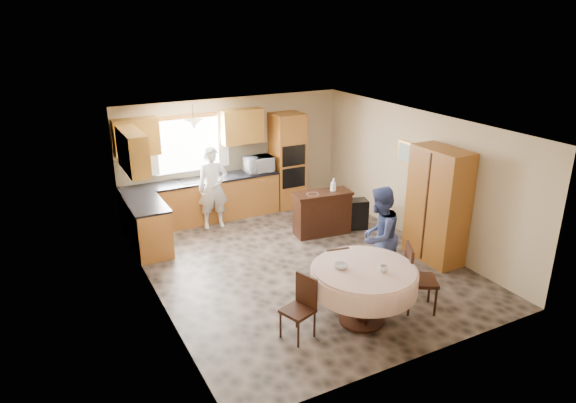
% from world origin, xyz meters
% --- Properties ---
extents(floor, '(5.00, 6.00, 0.01)m').
position_xyz_m(floor, '(0.00, 0.00, 0.00)').
color(floor, brown).
rests_on(floor, ground).
extents(ceiling, '(5.00, 6.00, 0.01)m').
position_xyz_m(ceiling, '(0.00, 0.00, 2.50)').
color(ceiling, white).
rests_on(ceiling, wall_back).
extents(wall_back, '(5.00, 0.02, 2.50)m').
position_xyz_m(wall_back, '(0.00, 3.00, 1.25)').
color(wall_back, tan).
rests_on(wall_back, floor).
extents(wall_front, '(5.00, 0.02, 2.50)m').
position_xyz_m(wall_front, '(0.00, -3.00, 1.25)').
color(wall_front, tan).
rests_on(wall_front, floor).
extents(wall_left, '(0.02, 6.00, 2.50)m').
position_xyz_m(wall_left, '(-2.50, 0.00, 1.25)').
color(wall_left, tan).
rests_on(wall_left, floor).
extents(wall_right, '(0.02, 6.00, 2.50)m').
position_xyz_m(wall_right, '(2.50, 0.00, 1.25)').
color(wall_right, tan).
rests_on(wall_right, floor).
extents(window, '(1.40, 0.03, 1.10)m').
position_xyz_m(window, '(-1.00, 2.98, 1.60)').
color(window, white).
rests_on(window, wall_back).
extents(curtain_left, '(0.22, 0.02, 1.15)m').
position_xyz_m(curtain_left, '(-1.75, 2.93, 1.65)').
color(curtain_left, white).
rests_on(curtain_left, wall_back).
extents(curtain_right, '(0.22, 0.02, 1.15)m').
position_xyz_m(curtain_right, '(-0.25, 2.93, 1.65)').
color(curtain_right, white).
rests_on(curtain_right, wall_back).
extents(base_cab_back, '(3.30, 0.60, 0.88)m').
position_xyz_m(base_cab_back, '(-0.85, 2.70, 0.44)').
color(base_cab_back, '#BF7532').
rests_on(base_cab_back, floor).
extents(counter_back, '(3.30, 0.64, 0.04)m').
position_xyz_m(counter_back, '(-0.85, 2.70, 0.90)').
color(counter_back, black).
rests_on(counter_back, base_cab_back).
extents(base_cab_left, '(0.60, 1.20, 0.88)m').
position_xyz_m(base_cab_left, '(-2.20, 1.80, 0.44)').
color(base_cab_left, '#BF7532').
rests_on(base_cab_left, floor).
extents(counter_left, '(0.64, 1.20, 0.04)m').
position_xyz_m(counter_left, '(-2.20, 1.80, 0.90)').
color(counter_left, black).
rests_on(counter_left, base_cab_left).
extents(backsplash, '(3.30, 0.02, 0.55)m').
position_xyz_m(backsplash, '(-0.85, 2.99, 1.18)').
color(backsplash, tan).
rests_on(backsplash, wall_back).
extents(wall_cab_left, '(0.85, 0.33, 0.72)m').
position_xyz_m(wall_cab_left, '(-2.05, 2.83, 1.91)').
color(wall_cab_left, '#BE8A2F').
rests_on(wall_cab_left, wall_back).
extents(wall_cab_right, '(0.90, 0.33, 0.72)m').
position_xyz_m(wall_cab_right, '(0.15, 2.83, 1.91)').
color(wall_cab_right, '#BE8A2F').
rests_on(wall_cab_right, wall_back).
extents(wall_cab_side, '(0.33, 1.20, 0.72)m').
position_xyz_m(wall_cab_side, '(-2.33, 1.80, 1.91)').
color(wall_cab_side, '#BE8A2F').
rests_on(wall_cab_side, wall_left).
extents(oven_tower, '(0.66, 0.62, 2.12)m').
position_xyz_m(oven_tower, '(1.15, 2.69, 1.06)').
color(oven_tower, '#BF7532').
rests_on(oven_tower, floor).
extents(oven_upper, '(0.56, 0.01, 0.45)m').
position_xyz_m(oven_upper, '(1.15, 2.38, 1.25)').
color(oven_upper, black).
rests_on(oven_upper, oven_tower).
extents(oven_lower, '(0.56, 0.01, 0.45)m').
position_xyz_m(oven_lower, '(1.15, 2.38, 0.75)').
color(oven_lower, black).
rests_on(oven_lower, oven_tower).
extents(pendant, '(0.36, 0.36, 0.18)m').
position_xyz_m(pendant, '(-1.00, 2.50, 2.12)').
color(pendant, beige).
rests_on(pendant, ceiling).
extents(sideboard, '(1.19, 0.61, 0.82)m').
position_xyz_m(sideboard, '(1.02, 0.95, 0.41)').
color(sideboard, '#3B1C10').
rests_on(sideboard, floor).
extents(space_heater, '(0.52, 0.43, 0.61)m').
position_xyz_m(space_heater, '(1.78, 0.87, 0.31)').
color(space_heater, black).
rests_on(space_heater, floor).
extents(cupboard, '(0.53, 1.06, 2.03)m').
position_xyz_m(cupboard, '(2.22, -0.91, 1.01)').
color(cupboard, '#BF7532').
rests_on(cupboard, floor).
extents(dining_table, '(1.49, 1.49, 0.85)m').
position_xyz_m(dining_table, '(-0.08, -1.97, 0.67)').
color(dining_table, '#3B1C10').
rests_on(dining_table, floor).
extents(chair_left, '(0.48, 0.48, 0.88)m').
position_xyz_m(chair_left, '(-1.02, -1.86, 0.49)').
color(chair_left, '#3B1C10').
rests_on(chair_left, floor).
extents(chair_back, '(0.43, 0.43, 0.87)m').
position_xyz_m(chair_back, '(-0.08, -1.22, 0.48)').
color(chair_back, '#3B1C10').
rests_on(chair_back, floor).
extents(chair_right, '(0.60, 0.60, 1.02)m').
position_xyz_m(chair_right, '(0.78, -2.06, 0.57)').
color(chair_right, '#3B1C10').
rests_on(chair_right, floor).
extents(framed_picture, '(0.06, 0.54, 0.44)m').
position_xyz_m(framed_picture, '(2.47, 0.26, 1.64)').
color(framed_picture, gold).
rests_on(framed_picture, wall_right).
extents(microwave, '(0.60, 0.42, 0.33)m').
position_xyz_m(microwave, '(0.43, 2.65, 1.08)').
color(microwave, silver).
rests_on(microwave, counter_back).
extents(person_sink, '(0.66, 0.48, 1.69)m').
position_xyz_m(person_sink, '(-0.75, 2.29, 0.84)').
color(person_sink, silver).
rests_on(person_sink, floor).
extents(person_dining, '(0.99, 0.91, 1.64)m').
position_xyz_m(person_dining, '(0.77, -1.17, 0.82)').
color(person_dining, navy).
rests_on(person_dining, floor).
extents(bowl_sideboard, '(0.28, 0.28, 0.06)m').
position_xyz_m(bowl_sideboard, '(0.80, 0.95, 0.84)').
color(bowl_sideboard, '#B2B2B2').
rests_on(bowl_sideboard, sideboard).
extents(bottle_sideboard, '(0.13, 0.13, 0.30)m').
position_xyz_m(bottle_sideboard, '(1.26, 0.95, 0.97)').
color(bottle_sideboard, silver).
rests_on(bottle_sideboard, sideboard).
extents(cup_table, '(0.12, 0.12, 0.09)m').
position_xyz_m(cup_table, '(0.07, -2.19, 0.90)').
color(cup_table, '#B2B2B2').
rests_on(cup_table, dining_table).
extents(bowl_table, '(0.24, 0.24, 0.06)m').
position_xyz_m(bowl_table, '(-0.38, -1.82, 0.88)').
color(bowl_table, '#B2B2B2').
rests_on(bowl_table, dining_table).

